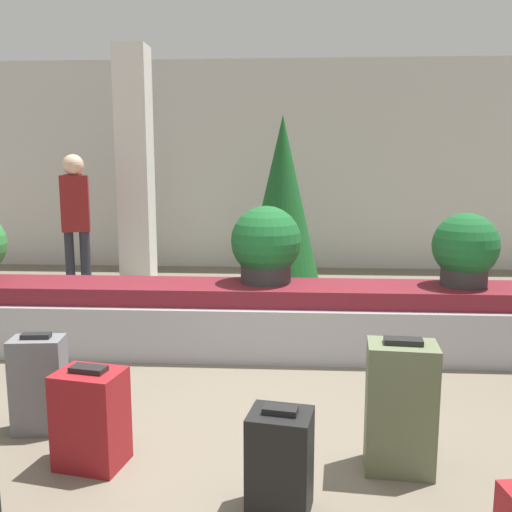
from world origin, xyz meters
TOP-DOWN VIEW (x-y plane):
  - ground_plane at (0.00, 0.00)m, footprint 18.00×18.00m
  - back_wall at (0.00, 5.78)m, footprint 18.00×0.06m
  - carousel at (0.00, 1.70)m, footprint 6.95×0.76m
  - pillar at (-1.84, 4.64)m, footprint 0.43×0.43m
  - suitcase_1 at (0.26, -0.66)m, footprint 0.33×0.30m
  - suitcase_2 at (-0.80, -0.28)m, footprint 0.40×0.34m
  - suitcase_3 at (0.90, -0.23)m, footprint 0.39×0.29m
  - suitcase_4 at (-1.25, 0.09)m, footprint 0.34×0.24m
  - potted_plant_0 at (0.08, 1.81)m, footprint 0.62×0.62m
  - potted_plant_1 at (1.80, 1.76)m, footprint 0.56×0.56m
  - traveler_0 at (-2.53, 4.12)m, footprint 0.31×0.35m
  - traveler_1 at (-2.26, 3.46)m, footprint 0.36×0.26m
  - decorated_tree at (0.19, 3.98)m, footprint 0.94×0.94m

SIDE VIEW (x-z plane):
  - ground_plane at x=0.00m, z-range 0.00..0.00m
  - suitcase_1 at x=0.26m, z-range -0.01..0.52m
  - suitcase_2 at x=-0.80m, z-range -0.01..0.56m
  - carousel at x=0.00m, z-range -0.01..0.59m
  - suitcase_4 at x=-1.25m, z-range -0.01..0.62m
  - suitcase_3 at x=0.90m, z-range -0.01..0.73m
  - potted_plant_1 at x=1.80m, z-range 0.61..1.24m
  - potted_plant_0 at x=0.08m, z-range 0.60..1.28m
  - traveler_0 at x=-2.53m, z-range 0.18..1.93m
  - traveler_1 at x=-2.26m, z-range 0.18..1.93m
  - decorated_tree at x=0.19m, z-range 0.09..2.32m
  - back_wall at x=0.00m, z-range 0.00..3.20m
  - pillar at x=-1.84m, z-range 0.00..3.20m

